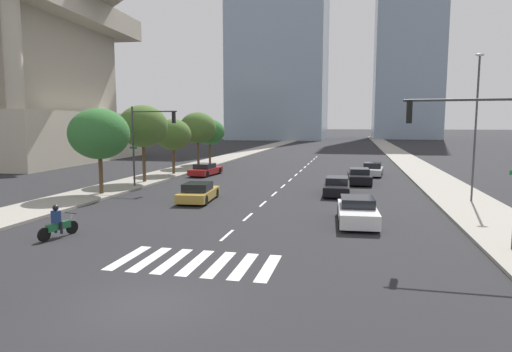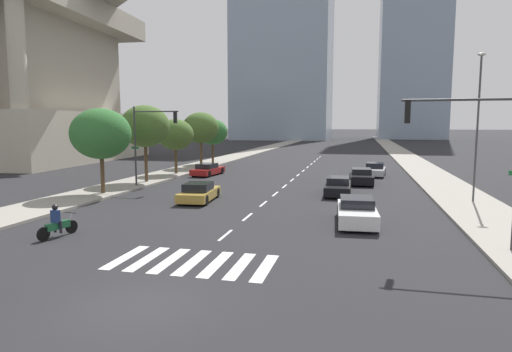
{
  "view_description": "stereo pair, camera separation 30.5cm",
  "coord_description": "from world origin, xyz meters",
  "px_view_note": "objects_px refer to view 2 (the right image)",
  "views": [
    {
      "loc": [
        5.5,
        -10.58,
        5.01
      ],
      "look_at": [
        0.0,
        13.92,
        2.0
      ],
      "focal_mm": 30.59,
      "sensor_mm": 36.0,
      "label": 1
    },
    {
      "loc": [
        5.8,
        -10.51,
        5.01
      ],
      "look_at": [
        0.0,
        13.92,
        2.0
      ],
      "focal_mm": 30.59,
      "sensor_mm": 36.0,
      "label": 2
    }
  ],
  "objects_px": {
    "street_tree_nearest": "(101,134)",
    "street_tree_fifth": "(212,132)",
    "sedan_white_1": "(357,212)",
    "sedan_gold_0": "(199,192)",
    "traffic_signal_far": "(150,132)",
    "street_tree_third": "(175,135)",
    "sedan_black_5": "(361,177)",
    "sedan_silver_4": "(375,170)",
    "street_lamp_east": "(478,118)",
    "motorcycle_trailing": "(57,224)",
    "sedan_red_2": "(208,170)",
    "traffic_signal_near": "(475,141)",
    "street_tree_fourth": "(201,128)",
    "sedan_black_3": "(338,186)",
    "street_tree_second": "(145,126)"
  },
  "relations": [
    {
      "from": "street_tree_nearest",
      "to": "street_tree_fourth",
      "type": "height_order",
      "value": "street_tree_fourth"
    },
    {
      "from": "sedan_white_1",
      "to": "sedan_gold_0",
      "type": "bearing_deg",
      "value": -116.14
    },
    {
      "from": "sedan_white_1",
      "to": "sedan_silver_4",
      "type": "distance_m",
      "value": 21.33
    },
    {
      "from": "sedan_black_5",
      "to": "sedan_gold_0",
      "type": "bearing_deg",
      "value": -46.22
    },
    {
      "from": "street_tree_third",
      "to": "sedan_black_3",
      "type": "bearing_deg",
      "value": -28.03
    },
    {
      "from": "traffic_signal_far",
      "to": "street_tree_third",
      "type": "distance_m",
      "value": 8.84
    },
    {
      "from": "street_lamp_east",
      "to": "street_tree_fifth",
      "type": "bearing_deg",
      "value": 139.05
    },
    {
      "from": "sedan_gold_0",
      "to": "street_tree_second",
      "type": "relative_size",
      "value": 0.7
    },
    {
      "from": "street_tree_fourth",
      "to": "street_tree_fifth",
      "type": "xyz_separation_m",
      "value": [
        0.0,
        4.09,
        -0.54
      ]
    },
    {
      "from": "traffic_signal_near",
      "to": "street_tree_fifth",
      "type": "xyz_separation_m",
      "value": [
        -21.89,
        32.64,
        -0.36
      ]
    },
    {
      "from": "motorcycle_trailing",
      "to": "street_tree_second",
      "type": "height_order",
      "value": "street_tree_second"
    },
    {
      "from": "street_tree_third",
      "to": "street_tree_fifth",
      "type": "xyz_separation_m",
      "value": [
        0.0,
        11.11,
        0.06
      ]
    },
    {
      "from": "sedan_white_1",
      "to": "sedan_red_2",
      "type": "xyz_separation_m",
      "value": [
        -14.34,
        17.91,
        -0.06
      ]
    },
    {
      "from": "motorcycle_trailing",
      "to": "street_tree_second",
      "type": "bearing_deg",
      "value": 26.78
    },
    {
      "from": "street_tree_nearest",
      "to": "street_tree_fifth",
      "type": "bearing_deg",
      "value": 90.0
    },
    {
      "from": "street_lamp_east",
      "to": "street_tree_nearest",
      "type": "bearing_deg",
      "value": -174.48
    },
    {
      "from": "motorcycle_trailing",
      "to": "street_tree_nearest",
      "type": "xyz_separation_m",
      "value": [
        -4.61,
        10.77,
        3.74
      ]
    },
    {
      "from": "street_tree_third",
      "to": "street_tree_fifth",
      "type": "bearing_deg",
      "value": 90.0
    },
    {
      "from": "sedan_white_1",
      "to": "street_lamp_east",
      "type": "xyz_separation_m",
      "value": [
        7.12,
        7.35,
        4.74
      ]
    },
    {
      "from": "sedan_black_5",
      "to": "street_tree_fifth",
      "type": "bearing_deg",
      "value": -130.15
    },
    {
      "from": "motorcycle_trailing",
      "to": "sedan_gold_0",
      "type": "distance_m",
      "value": 10.45
    },
    {
      "from": "sedan_black_5",
      "to": "traffic_signal_far",
      "type": "height_order",
      "value": "traffic_signal_far"
    },
    {
      "from": "sedan_black_3",
      "to": "sedan_black_5",
      "type": "relative_size",
      "value": 1.01
    },
    {
      "from": "traffic_signal_near",
      "to": "sedan_white_1",
      "type": "bearing_deg",
      "value": -41.86
    },
    {
      "from": "motorcycle_trailing",
      "to": "street_tree_fourth",
      "type": "xyz_separation_m",
      "value": [
        -4.61,
        30.45,
        3.97
      ]
    },
    {
      "from": "sedan_silver_4",
      "to": "traffic_signal_near",
      "type": "height_order",
      "value": "traffic_signal_near"
    },
    {
      "from": "motorcycle_trailing",
      "to": "street_tree_third",
      "type": "xyz_separation_m",
      "value": [
        -4.61,
        23.43,
        3.37
      ]
    },
    {
      "from": "sedan_black_3",
      "to": "sedan_silver_4",
      "type": "distance_m",
      "value": 12.59
    },
    {
      "from": "sedan_gold_0",
      "to": "sedan_white_1",
      "type": "distance_m",
      "value": 10.93
    },
    {
      "from": "motorcycle_trailing",
      "to": "street_tree_fourth",
      "type": "distance_m",
      "value": 31.05
    },
    {
      "from": "sedan_silver_4",
      "to": "street_lamp_east",
      "type": "relative_size",
      "value": 0.49
    },
    {
      "from": "motorcycle_trailing",
      "to": "traffic_signal_near",
      "type": "bearing_deg",
      "value": -71.92
    },
    {
      "from": "traffic_signal_far",
      "to": "motorcycle_trailing",
      "type": "bearing_deg",
      "value": -78.89
    },
    {
      "from": "sedan_gold_0",
      "to": "street_tree_fourth",
      "type": "distance_m",
      "value": 22.09
    },
    {
      "from": "street_tree_nearest",
      "to": "street_tree_fifth",
      "type": "distance_m",
      "value": 23.77
    },
    {
      "from": "sedan_white_1",
      "to": "traffic_signal_near",
      "type": "distance_m",
      "value": 6.95
    },
    {
      "from": "sedan_black_5",
      "to": "street_tree_second",
      "type": "height_order",
      "value": "street_tree_second"
    },
    {
      "from": "street_tree_fifth",
      "to": "street_tree_third",
      "type": "bearing_deg",
      "value": -90.0
    },
    {
      "from": "traffic_signal_far",
      "to": "street_tree_third",
      "type": "bearing_deg",
      "value": 101.16
    },
    {
      "from": "sedan_red_2",
      "to": "street_tree_third",
      "type": "xyz_separation_m",
      "value": [
        -3.19,
        -0.27,
        3.4
      ]
    },
    {
      "from": "street_tree_nearest",
      "to": "street_tree_second",
      "type": "bearing_deg",
      "value": 90.0
    },
    {
      "from": "sedan_white_1",
      "to": "sedan_red_2",
      "type": "distance_m",
      "value": 22.94
    },
    {
      "from": "sedan_white_1",
      "to": "street_lamp_east",
      "type": "relative_size",
      "value": 0.51
    },
    {
      "from": "traffic_signal_near",
      "to": "motorcycle_trailing",
      "type": "bearing_deg",
      "value": 6.26
    },
    {
      "from": "sedan_gold_0",
      "to": "sedan_black_3",
      "type": "xyz_separation_m",
      "value": [
        8.7,
        4.77,
        0.01
      ]
    },
    {
      "from": "street_lamp_east",
      "to": "street_tree_third",
      "type": "distance_m",
      "value": 26.75
    },
    {
      "from": "street_lamp_east",
      "to": "street_tree_third",
      "type": "xyz_separation_m",
      "value": [
        -24.65,
        10.28,
        -1.39
      ]
    },
    {
      "from": "sedan_black_3",
      "to": "street_tree_fifth",
      "type": "relative_size",
      "value": 0.87
    },
    {
      "from": "street_tree_second",
      "to": "street_tree_third",
      "type": "height_order",
      "value": "street_tree_second"
    },
    {
      "from": "sedan_black_5",
      "to": "street_tree_fourth",
      "type": "distance_m",
      "value": 20.55
    }
  ]
}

